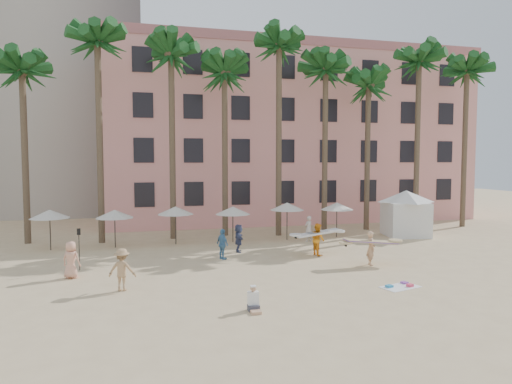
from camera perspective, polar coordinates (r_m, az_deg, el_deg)
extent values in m
plane|color=#D1B789|center=(21.14, 6.70, -11.95)|extent=(120.00, 120.00, 0.00)
cube|color=pink|center=(47.24, 3.40, 6.66)|extent=(35.00, 14.00, 16.00)
cylinder|color=brown|center=(35.31, -26.91, 3.89)|extent=(0.44, 0.44, 12.00)
cylinder|color=brown|center=(33.60, -18.95, 5.83)|extent=(0.44, 0.44, 14.00)
cylinder|color=brown|center=(34.06, -10.42, 5.53)|extent=(0.44, 0.44, 13.50)
cylinder|color=brown|center=(35.04, -3.91, 4.72)|extent=(0.44, 0.44, 12.50)
cylinder|color=brown|center=(35.05, 2.87, 6.36)|extent=(0.44, 0.44, 14.50)
cylinder|color=brown|center=(36.87, 8.61, 5.04)|extent=(0.44, 0.44, 13.00)
cylinder|color=brown|center=(39.03, 13.74, 4.18)|extent=(0.44, 0.44, 12.00)
cylinder|color=brown|center=(40.24, 19.50, 5.48)|extent=(0.44, 0.44, 14.00)
cylinder|color=brown|center=(43.60, 24.62, 4.88)|extent=(0.44, 0.44, 13.50)
cylinder|color=#332B23|center=(32.30, -24.33, -4.46)|extent=(0.07, 0.07, 2.50)
cone|color=silver|center=(32.16, -24.39, -2.52)|extent=(2.50, 2.50, 0.55)
cylinder|color=#332B23|center=(31.75, -17.22, -4.51)|extent=(0.07, 0.07, 2.40)
cone|color=silver|center=(31.61, -17.26, -2.63)|extent=(2.50, 2.50, 0.55)
cylinder|color=#332B23|center=(31.98, -10.01, -4.24)|extent=(0.07, 0.07, 2.50)
cone|color=silver|center=(31.84, -10.03, -2.28)|extent=(2.50, 2.50, 0.55)
cylinder|color=#332B23|center=(32.42, -2.91, -4.16)|extent=(0.07, 0.07, 2.40)
cone|color=silver|center=(32.29, -2.91, -2.32)|extent=(2.50, 2.50, 0.55)
cylinder|color=#332B23|center=(33.33, 3.90, -3.77)|extent=(0.07, 0.07, 2.60)
cone|color=silver|center=(33.19, 3.91, -1.80)|extent=(2.50, 2.50, 0.55)
cylinder|color=#332B23|center=(34.96, 10.05, -3.54)|extent=(0.07, 0.07, 2.50)
cone|color=silver|center=(34.83, 10.07, -1.75)|extent=(2.50, 2.50, 0.55)
cube|color=silver|center=(36.77, 18.19, -3.23)|extent=(3.53, 3.53, 2.60)
cone|color=silver|center=(36.60, 18.25, -0.51)|extent=(5.30, 5.30, 0.90)
cube|color=white|center=(22.30, 17.60, -11.24)|extent=(2.01, 1.46, 0.02)
cube|color=teal|center=(22.06, 16.32, -11.22)|extent=(0.36, 0.32, 0.10)
cube|color=#F04262|center=(22.44, 18.69, -10.98)|extent=(0.33, 0.29, 0.12)
cube|color=purple|center=(22.91, 18.07, -10.71)|extent=(0.33, 0.36, 0.08)
imported|color=tan|center=(26.14, 14.16, -6.83)|extent=(0.58, 0.77, 1.89)
cube|color=#DABF88|center=(26.07, 14.18, -6.01)|extent=(3.00, 0.85, 0.36)
imported|color=orange|center=(28.24, 7.73, -5.87)|extent=(0.88, 1.05, 1.95)
cube|color=white|center=(28.18, 7.73, -5.09)|extent=(3.24, 1.40, 0.32)
imported|color=tan|center=(21.39, -16.40, -9.28)|extent=(1.37, 1.01, 1.90)
imported|color=#4C84B1|center=(26.85, -4.20, -6.53)|extent=(0.83, 1.14, 1.80)
imported|color=beige|center=(32.85, 6.57, -4.58)|extent=(0.79, 0.68, 1.83)
imported|color=tan|center=(24.39, -22.12, -7.86)|extent=(1.05, 0.89, 1.83)
imported|color=#394164|center=(28.96, -2.18, -5.78)|extent=(0.82, 1.71, 1.76)
cylinder|color=black|center=(25.92, -21.23, -6.84)|extent=(0.04, 0.04, 2.10)
cube|color=black|center=(25.75, -21.29, -4.65)|extent=(0.18, 0.03, 0.35)
cube|color=#3F3F4C|center=(18.15, -0.31, -14.26)|extent=(0.43, 0.40, 0.23)
cube|color=tan|center=(17.87, -0.05, -14.76)|extent=(0.38, 0.43, 0.11)
cube|color=white|center=(18.09, -0.35, -13.13)|extent=(0.42, 0.25, 0.52)
sphere|color=tan|center=(17.98, -0.35, -11.98)|extent=(0.23, 0.23, 0.23)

